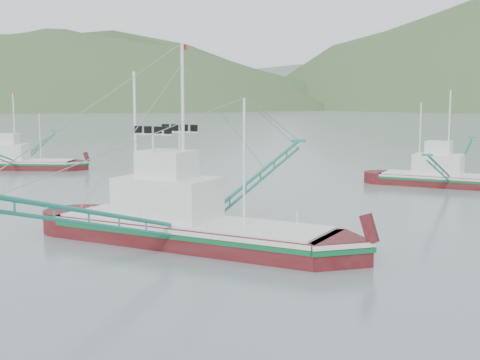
# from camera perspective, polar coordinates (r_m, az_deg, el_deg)

# --- Properties ---
(ground) EXTENTS (1200.00, 1200.00, 0.00)m
(ground) POSITION_cam_1_polar(r_m,az_deg,el_deg) (37.29, -1.57, -6.05)
(ground) COLOR slate
(ground) RESTS_ON ground
(main_boat) EXTENTS (17.43, 29.67, 12.38)m
(main_boat) POSITION_cam_1_polar(r_m,az_deg,el_deg) (38.39, -4.32, -1.97)
(main_boat) COLOR #470B0E
(main_boat) RESTS_ON ground
(bg_boat_left) EXTENTS (13.09, 23.24, 9.42)m
(bg_boat_left) POSITION_cam_1_polar(r_m,az_deg,el_deg) (81.15, -18.45, 1.79)
(bg_boat_left) COLOR #470B0E
(bg_boat_left) RESTS_ON ground
(bg_boat_right) EXTENTS (13.70, 23.39, 9.71)m
(bg_boat_right) POSITION_cam_1_polar(r_m,az_deg,el_deg) (65.48, 17.58, 1.06)
(bg_boat_right) COLOR #470B0E
(bg_boat_right) RESTS_ON ground
(headland_left) EXTENTS (448.00, 308.00, 210.00)m
(headland_left) POSITION_cam_1_polar(r_m,az_deg,el_deg) (437.68, -15.68, 5.97)
(headland_left) COLOR #37532B
(headland_left) RESTS_ON ground
(ridge_distant) EXTENTS (960.00, 400.00, 240.00)m
(ridge_distant) POSITION_cam_1_polar(r_m,az_deg,el_deg) (596.07, 12.00, 6.38)
(ridge_distant) COLOR slate
(ridge_distant) RESTS_ON ground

